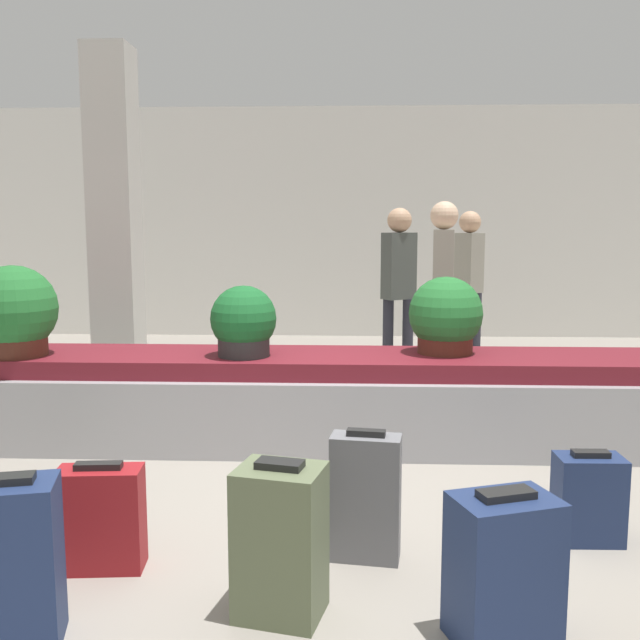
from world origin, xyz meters
name	(u,v)px	position (x,y,z in m)	size (l,w,h in m)	color
ground_plane	(310,515)	(0.00, 0.00, 0.00)	(18.00, 18.00, 0.00)	gray
back_wall	(335,223)	(0.00, 6.37, 1.60)	(18.00, 0.06, 3.20)	silver
carousel	(320,400)	(0.00, 1.34, 0.32)	(8.04, 0.93, 0.66)	#9E9EA3
pillar	(115,223)	(-1.98, 2.86, 1.60)	(0.41, 0.41, 3.20)	beige
suitcase_1	(503,569)	(0.81, -1.15, 0.29)	(0.45, 0.38, 0.60)	navy
suitcase_3	(366,497)	(0.29, -0.49, 0.31)	(0.35, 0.21, 0.64)	slate
suitcase_4	(101,518)	(-0.94, -0.64, 0.24)	(0.40, 0.22, 0.51)	maroon
suitcase_5	(588,498)	(1.42, -0.26, 0.22)	(0.33, 0.21, 0.47)	navy
suitcase_6	(280,541)	(-0.06, -1.00, 0.32)	(0.40, 0.35, 0.66)	#5B6647
suitcase_7	(13,564)	(-1.05, -1.25, 0.32)	(0.39, 0.33, 0.67)	navy
potted_plant_0	(14,313)	(-2.18, 1.19, 0.97)	(0.62, 0.62, 0.65)	#4C2319
potted_plant_1	(244,323)	(-0.54, 1.25, 0.90)	(0.47, 0.47, 0.51)	#2D2D2D
potted_plant_2	(446,317)	(0.91, 1.42, 0.92)	(0.54, 0.54, 0.56)	#4C2319
traveler_0	(469,273)	(1.55, 4.30, 1.04)	(0.31, 0.37, 1.73)	#282833
traveler_1	(399,278)	(0.71, 3.44, 1.06)	(0.37, 0.33, 1.75)	#282833
traveler_2	(443,280)	(1.05, 2.71, 1.09)	(0.31, 0.34, 1.79)	#282833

